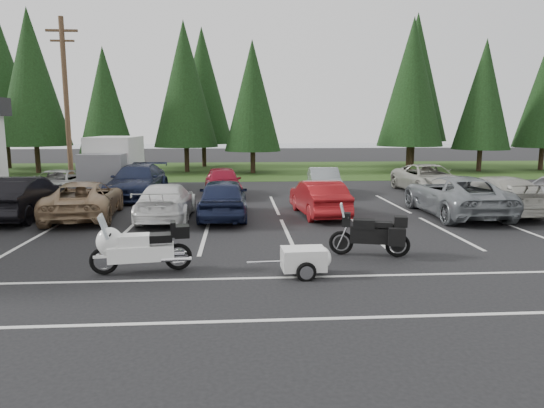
{
  "coord_description": "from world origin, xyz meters",
  "views": [
    {
      "loc": [
        -1.1,
        -14.44,
        3.57
      ],
      "look_at": [
        -0.13,
        -0.5,
        1.27
      ],
      "focal_mm": 32.0,
      "sensor_mm": 36.0,
      "label": 1
    }
  ],
  "objects_px": {
    "car_near_6": "(455,195)",
    "car_far_4": "(428,179)",
    "box_truck": "(111,164)",
    "car_near_4": "(223,198)",
    "car_near_7": "(495,194)",
    "utility_pole": "(66,103)",
    "adventure_motorcycle": "(370,230)",
    "car_far_2": "(223,182)",
    "cargo_trailer": "(303,262)",
    "car_near_3": "(166,201)",
    "car_near_2": "(85,200)",
    "car_far_3": "(324,182)",
    "car_near_5": "(319,198)",
    "car_near_1": "(22,197)",
    "car_far_0": "(57,184)",
    "car_far_1": "(137,181)",
    "touring_motorcycle": "(141,243)"
  },
  "relations": [
    {
      "from": "car_near_7",
      "to": "utility_pole",
      "type": "bearing_deg",
      "value": -22.36
    },
    {
      "from": "car_near_5",
      "to": "car_far_1",
      "type": "xyz_separation_m",
      "value": [
        -8.13,
        5.34,
        0.1
      ]
    },
    {
      "from": "box_truck",
      "to": "cargo_trailer",
      "type": "xyz_separation_m",
      "value": [
        8.42,
        -15.88,
        -1.11
      ]
    },
    {
      "from": "utility_pole",
      "to": "adventure_motorcycle",
      "type": "distance_m",
      "value": 18.97
    },
    {
      "from": "car_near_5",
      "to": "car_far_4",
      "type": "distance_m",
      "value": 9.09
    },
    {
      "from": "utility_pole",
      "to": "car_near_1",
      "type": "height_order",
      "value": "utility_pole"
    },
    {
      "from": "car_near_2",
      "to": "car_far_3",
      "type": "xyz_separation_m",
      "value": [
        10.3,
        5.59,
        -0.04
      ]
    },
    {
      "from": "car_far_0",
      "to": "cargo_trailer",
      "type": "distance_m",
      "value": 17.02
    },
    {
      "from": "car_far_2",
      "to": "car_far_3",
      "type": "xyz_separation_m",
      "value": [
        5.17,
        0.06,
        -0.05
      ]
    },
    {
      "from": "car_near_2",
      "to": "cargo_trailer",
      "type": "distance_m",
      "value": 10.76
    },
    {
      "from": "car_near_3",
      "to": "car_near_1",
      "type": "bearing_deg",
      "value": -5.75
    },
    {
      "from": "box_truck",
      "to": "car_near_6",
      "type": "distance_m",
      "value": 17.66
    },
    {
      "from": "car_near_6",
      "to": "adventure_motorcycle",
      "type": "xyz_separation_m",
      "value": [
        -5.04,
        -5.79,
        -0.06
      ]
    },
    {
      "from": "car_near_3",
      "to": "cargo_trailer",
      "type": "bearing_deg",
      "value": 120.51
    },
    {
      "from": "box_truck",
      "to": "car_far_2",
      "type": "xyz_separation_m",
      "value": [
        6.12,
        -2.57,
        -0.71
      ]
    },
    {
      "from": "car_near_1",
      "to": "car_near_6",
      "type": "bearing_deg",
      "value": 177.59
    },
    {
      "from": "car_near_5",
      "to": "cargo_trailer",
      "type": "distance_m",
      "value": 7.88
    },
    {
      "from": "car_near_3",
      "to": "car_near_4",
      "type": "distance_m",
      "value": 2.15
    },
    {
      "from": "car_near_1",
      "to": "car_far_0",
      "type": "xyz_separation_m",
      "value": [
        -0.67,
        5.47,
        -0.15
      ]
    },
    {
      "from": "car_near_4",
      "to": "car_far_3",
      "type": "height_order",
      "value": "car_near_4"
    },
    {
      "from": "box_truck",
      "to": "car_near_4",
      "type": "relative_size",
      "value": 1.22
    },
    {
      "from": "utility_pole",
      "to": "car_near_4",
      "type": "xyz_separation_m",
      "value": [
        8.31,
        -7.97,
        -3.91
      ]
    },
    {
      "from": "car_near_6",
      "to": "car_far_4",
      "type": "distance_m",
      "value": 6.42
    },
    {
      "from": "utility_pole",
      "to": "car_far_0",
      "type": "height_order",
      "value": "utility_pole"
    },
    {
      "from": "box_truck",
      "to": "car_far_1",
      "type": "distance_m",
      "value": 3.49
    },
    {
      "from": "car_near_6",
      "to": "car_far_3",
      "type": "distance_m",
      "value": 7.28
    },
    {
      "from": "car_near_4",
      "to": "car_near_7",
      "type": "distance_m",
      "value": 11.01
    },
    {
      "from": "touring_motorcycle",
      "to": "car_far_0",
      "type": "bearing_deg",
      "value": 108.8
    },
    {
      "from": "car_near_1",
      "to": "car_near_7",
      "type": "relative_size",
      "value": 0.94
    },
    {
      "from": "utility_pole",
      "to": "car_near_4",
      "type": "height_order",
      "value": "utility_pole"
    },
    {
      "from": "car_far_1",
      "to": "car_far_4",
      "type": "bearing_deg",
      "value": 5.42
    },
    {
      "from": "car_near_2",
      "to": "box_truck",
      "type": "bearing_deg",
      "value": -88.84
    },
    {
      "from": "car_near_4",
      "to": "car_near_5",
      "type": "xyz_separation_m",
      "value": [
        3.76,
        0.29,
        -0.08
      ]
    },
    {
      "from": "adventure_motorcycle",
      "to": "cargo_trailer",
      "type": "bearing_deg",
      "value": -126.8
    },
    {
      "from": "car_far_0",
      "to": "touring_motorcycle",
      "type": "xyz_separation_m",
      "value": [
        6.59,
        -12.85,
        0.07
      ]
    },
    {
      "from": "car_far_0",
      "to": "car_far_1",
      "type": "bearing_deg",
      "value": -2.29
    },
    {
      "from": "box_truck",
      "to": "car_near_3",
      "type": "relative_size",
      "value": 1.18
    },
    {
      "from": "car_near_2",
      "to": "car_far_3",
      "type": "distance_m",
      "value": 11.71
    },
    {
      "from": "car_near_7",
      "to": "car_far_0",
      "type": "relative_size",
      "value": 1.1
    },
    {
      "from": "car_far_1",
      "to": "adventure_motorcycle",
      "type": "relative_size",
      "value": 2.29
    },
    {
      "from": "car_far_0",
      "to": "car_far_3",
      "type": "height_order",
      "value": "car_far_3"
    },
    {
      "from": "box_truck",
      "to": "car_near_5",
      "type": "relative_size",
      "value": 1.31
    },
    {
      "from": "cargo_trailer",
      "to": "car_far_2",
      "type": "bearing_deg",
      "value": 97.19
    },
    {
      "from": "car_near_6",
      "to": "cargo_trailer",
      "type": "relative_size",
      "value": 3.83
    },
    {
      "from": "car_near_1",
      "to": "cargo_trailer",
      "type": "bearing_deg",
      "value": 140.36
    },
    {
      "from": "car_near_4",
      "to": "car_far_4",
      "type": "distance_m",
      "value": 12.32
    },
    {
      "from": "car_far_1",
      "to": "touring_motorcycle",
      "type": "bearing_deg",
      "value": -75.35
    },
    {
      "from": "car_near_1",
      "to": "cargo_trailer",
      "type": "xyz_separation_m",
      "value": [
        9.81,
        -7.92,
        -0.47
      ]
    },
    {
      "from": "car_near_7",
      "to": "cargo_trailer",
      "type": "xyz_separation_m",
      "value": [
        -8.89,
        -7.7,
        -0.42
      ]
    },
    {
      "from": "car_near_3",
      "to": "adventure_motorcycle",
      "type": "distance_m",
      "value": 8.49
    }
  ]
}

